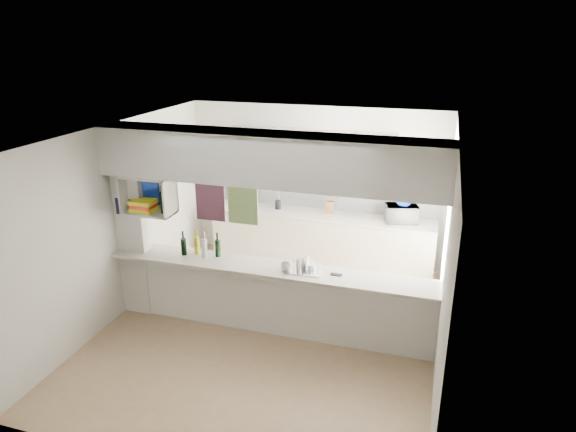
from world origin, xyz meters
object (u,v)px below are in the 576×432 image
at_px(bowl, 404,204).
at_px(wine_bottles, 201,246).
at_px(dish_rack, 305,265).
at_px(microwave, 402,213).

bearing_deg(bowl, wine_bottles, -139.64).
xyz_separation_m(dish_rack, wine_bottles, (-1.43, 0.05, 0.05)).
height_order(bowl, dish_rack, bowl).
bearing_deg(dish_rack, bowl, 60.68).
relative_size(microwave, dish_rack, 1.18).
xyz_separation_m(microwave, bowl, (0.02, -0.01, 0.16)).
relative_size(microwave, wine_bottles, 0.92).
relative_size(bowl, dish_rack, 0.54).
bearing_deg(dish_rack, microwave, 61.28).
distance_m(dish_rack, wine_bottles, 1.43).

